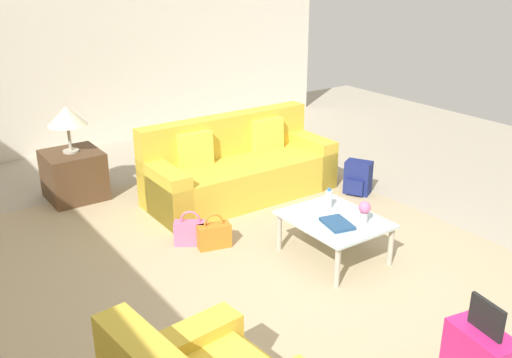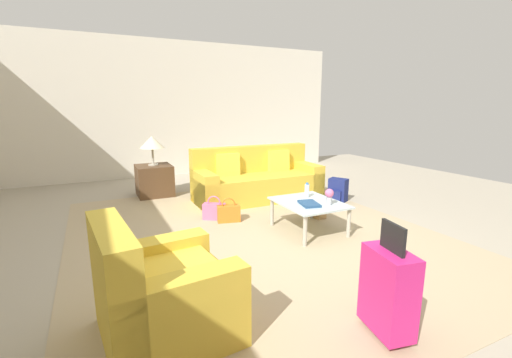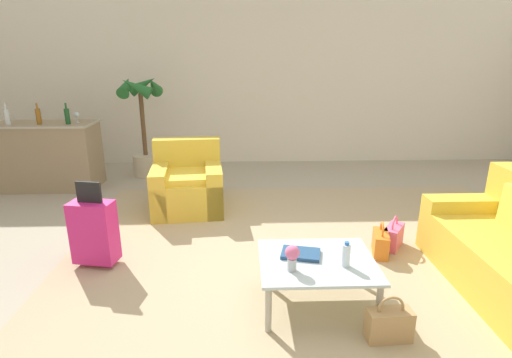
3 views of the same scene
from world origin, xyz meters
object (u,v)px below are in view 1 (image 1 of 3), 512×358
coffee_table (334,223)px  coffee_table_book (337,224)px  couch (237,170)px  water_bottle (329,199)px  table_lamp (67,117)px  handbag_tan (336,217)px  handbag_pink (191,232)px  backpack_navy (358,178)px  handbag_orange (214,235)px  flower_vase (364,210)px  side_table (74,175)px

coffee_table → coffee_table_book: size_ratio=2.97×
couch → water_bottle: bearing=-180.0°
table_lamp → handbag_tan: table_lamp is taller
table_lamp → handbag_pink: table_lamp is taller
couch → table_lamp: size_ratio=4.16×
water_bottle → backpack_navy: bearing=-56.3°
handbag_orange → couch: bearing=-42.7°
handbag_tan → handbag_pink: 1.51m
backpack_navy → flower_vase: bearing=136.8°
table_lamp → coffee_table_book: bearing=-154.1°
water_bottle → backpack_navy: 1.46m
handbag_orange → handbag_pink: size_ratio=1.00×
table_lamp → handbag_pink: (-1.81, -0.54, -0.85)m
side_table → handbag_pink: 1.89m
side_table → handbag_orange: size_ratio=1.73×
couch → backpack_navy: size_ratio=5.55×
coffee_table_book → table_lamp: bearing=38.9°
coffee_table_book → handbag_orange: coffee_table_book is taller
coffee_table → flower_vase: flower_vase is taller
flower_vase → backpack_navy: 1.70m
couch → coffee_table_book: bearing=174.6°
handbag_tan → water_bottle: bearing=126.0°
flower_vase → handbag_tan: 0.83m
water_bottle → coffee_table_book: water_bottle is taller
couch → water_bottle: size_ratio=10.88×
handbag_tan → handbag_orange: bearing=74.1°
couch → coffee_table: 1.80m
water_bottle → table_lamp: table_lamp is taller
coffee_table → handbag_tan: bearing=-44.6°
couch → flower_vase: (-2.02, -0.05, 0.22)m
table_lamp → handbag_tan: (-2.35, -1.94, -0.85)m
coffee_table_book → backpack_navy: (1.12, -1.37, -0.23)m
coffee_table_book → backpack_navy: size_ratio=0.77×
handbag_tan → handbag_pink: size_ratio=1.00×
couch → handbag_pink: couch is taller
coffee_table → table_lamp: 3.24m
coffee_table_book → handbag_tan: coffee_table_book is taller
couch → coffee_table_book: size_ratio=7.22×
coffee_table → flower_vase: 0.32m
table_lamp → handbag_pink: size_ratio=1.49×
coffee_table → side_table: 3.18m
side_table → handbag_orange: bearing=-161.0°
coffee_table → backpack_navy: coffee_table is taller
backpack_navy → handbag_pink: bearing=90.0°
table_lamp → backpack_navy: size_ratio=1.33×
side_table → flower_vase: bearing=-151.3°
water_bottle → flower_vase: size_ratio=1.00×
couch → handbag_pink: 1.34m
coffee_table_book → flower_vase: flower_vase is taller
water_bottle → flower_vase: flower_vase is taller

